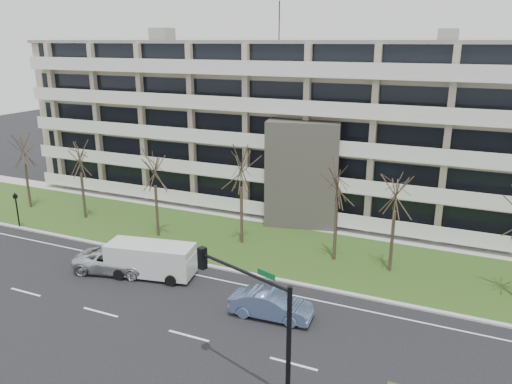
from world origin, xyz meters
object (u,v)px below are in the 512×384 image
at_px(silver_pickup, 116,261).
at_px(traffic_signal, 256,316).
at_px(white_van, 152,257).
at_px(pedestrian_signal, 17,206).
at_px(blue_sedan, 271,305).

xyz_separation_m(silver_pickup, traffic_signal, (13.97, -7.82, 3.37)).
bearing_deg(traffic_signal, silver_pickup, 170.14).
height_order(silver_pickup, white_van, white_van).
xyz_separation_m(silver_pickup, white_van, (2.66, 0.43, 0.57)).
bearing_deg(pedestrian_signal, traffic_signal, -35.88).
distance_m(blue_sedan, white_van, 9.47).
xyz_separation_m(white_van, traffic_signal, (11.31, -8.25, 2.80)).
distance_m(silver_pickup, traffic_signal, 16.36).
relative_size(white_van, pedestrian_signal, 1.98).
height_order(silver_pickup, traffic_signal, traffic_signal).
xyz_separation_m(traffic_signal, pedestrian_signal, (-26.97, 11.16, -2.18)).
height_order(white_van, pedestrian_signal, pedestrian_signal).
bearing_deg(silver_pickup, pedestrian_signal, 62.30).
height_order(silver_pickup, blue_sedan, silver_pickup).
xyz_separation_m(blue_sedan, white_van, (-9.32, 1.60, 0.57)).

